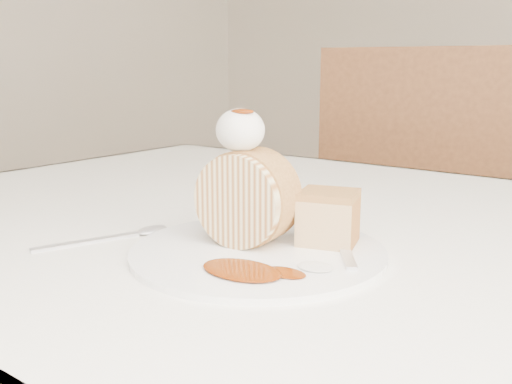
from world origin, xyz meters
The scene contains 10 objects.
table centered at (0.00, 0.20, 0.66)m, with size 1.40×0.90×0.75m.
chair_far centered at (-0.21, 1.02, 0.57)m, with size 0.56×0.56×0.99m.
plate centered at (-0.02, 0.05, 0.75)m, with size 0.27×0.27×0.01m, color white.
roulade_slice centered at (-0.04, 0.06, 0.81)m, with size 0.10×0.10×0.05m, color beige.
cake_chunk centered at (0.03, 0.11, 0.78)m, with size 0.06×0.05×0.05m, color #A5703E.
whipped_cream centered at (-0.05, 0.05, 0.88)m, with size 0.05×0.05×0.05m, color white.
caramel_drizzle centered at (-0.04, 0.05, 0.90)m, with size 0.03×0.02×0.01m, color #672304.
caramel_pool centered at (0.01, -0.02, 0.76)m, with size 0.08×0.05×0.00m, color #672304, non-canonical shape.
fork centered at (0.06, 0.09, 0.76)m, with size 0.02×0.16×0.00m, color silver.
spoon centered at (-0.20, -0.04, 0.75)m, with size 0.02×0.15×0.00m, color silver.
Camera 1 is at (0.32, -0.41, 0.94)m, focal length 40.00 mm.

